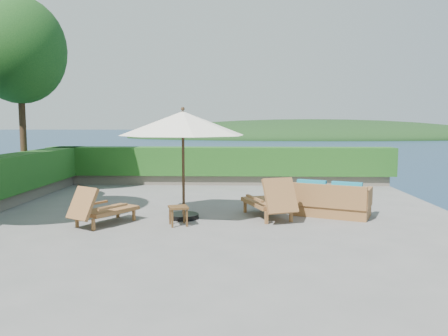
{
  "coord_description": "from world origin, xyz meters",
  "views": [
    {
      "loc": [
        0.66,
        -10.11,
        2.25
      ],
      "look_at": [
        0.3,
        0.8,
        1.1
      ],
      "focal_mm": 35.0,
      "sensor_mm": 36.0,
      "label": 1
    }
  ],
  "objects_px": {
    "lounge_right": "(270,201)",
    "side_table": "(178,210)",
    "wicker_loveseat": "(331,202)",
    "lounge_left": "(101,208)",
    "patio_umbrella": "(183,125)"
  },
  "relations": [
    {
      "from": "lounge_left",
      "to": "side_table",
      "type": "relative_size",
      "value": 3.25
    },
    {
      "from": "lounge_right",
      "to": "side_table",
      "type": "bearing_deg",
      "value": -179.54
    },
    {
      "from": "lounge_left",
      "to": "wicker_loveseat",
      "type": "relative_size",
      "value": 0.82
    },
    {
      "from": "patio_umbrella",
      "to": "lounge_right",
      "type": "xyz_separation_m",
      "value": [
        2.01,
        0.08,
        -1.77
      ]
    },
    {
      "from": "lounge_right",
      "to": "side_table",
      "type": "xyz_separation_m",
      "value": [
        -2.04,
        -0.78,
        -0.07
      ]
    },
    {
      "from": "lounge_left",
      "to": "lounge_right",
      "type": "bearing_deg",
      "value": 44.31
    },
    {
      "from": "lounge_left",
      "to": "wicker_loveseat",
      "type": "distance_m",
      "value": 5.34
    },
    {
      "from": "patio_umbrella",
      "to": "lounge_left",
      "type": "bearing_deg",
      "value": -157.68
    },
    {
      "from": "lounge_left",
      "to": "side_table",
      "type": "height_order",
      "value": "lounge_left"
    },
    {
      "from": "lounge_right",
      "to": "wicker_loveseat",
      "type": "xyz_separation_m",
      "value": [
        1.48,
        0.32,
        -0.08
      ]
    },
    {
      "from": "lounge_left",
      "to": "lounge_right",
      "type": "distance_m",
      "value": 3.82
    },
    {
      "from": "wicker_loveseat",
      "to": "side_table",
      "type": "bearing_deg",
      "value": -139.35
    },
    {
      "from": "patio_umbrella",
      "to": "wicker_loveseat",
      "type": "distance_m",
      "value": 3.98
    },
    {
      "from": "lounge_right",
      "to": "side_table",
      "type": "height_order",
      "value": "lounge_right"
    },
    {
      "from": "lounge_left",
      "to": "patio_umbrella",
      "type": "bearing_deg",
      "value": 54.69
    }
  ]
}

